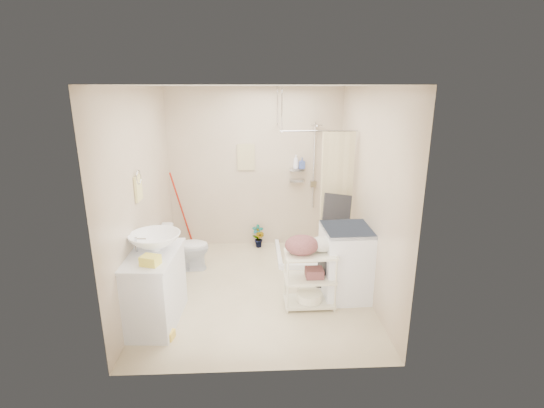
{
  "coord_description": "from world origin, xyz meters",
  "views": [
    {
      "loc": [
        -0.03,
        -4.72,
        2.58
      ],
      "look_at": [
        0.21,
        0.25,
        1.1
      ],
      "focal_mm": 26.0,
      "sensor_mm": 36.0,
      "label": 1
    }
  ],
  "objects_px": {
    "washing_machine": "(347,262)",
    "laundry_rack": "(310,274)",
    "toilet": "(185,247)",
    "vanity": "(154,288)"
  },
  "relations": [
    {
      "from": "toilet",
      "to": "vanity",
      "type": "bearing_deg",
      "value": 172.46
    },
    {
      "from": "toilet",
      "to": "washing_machine",
      "type": "xyz_separation_m",
      "value": [
        2.18,
        -0.86,
        0.12
      ]
    },
    {
      "from": "washing_machine",
      "to": "laundry_rack",
      "type": "distance_m",
      "value": 0.57
    },
    {
      "from": "toilet",
      "to": "washing_machine",
      "type": "distance_m",
      "value": 2.35
    },
    {
      "from": "washing_machine",
      "to": "toilet",
      "type": "bearing_deg",
      "value": 156.31
    },
    {
      "from": "vanity",
      "to": "washing_machine",
      "type": "height_order",
      "value": "washing_machine"
    },
    {
      "from": "toilet",
      "to": "washing_machine",
      "type": "height_order",
      "value": "washing_machine"
    },
    {
      "from": "vanity",
      "to": "toilet",
      "type": "xyz_separation_m",
      "value": [
        0.12,
        1.36,
        -0.08
      ]
    },
    {
      "from": "toilet",
      "to": "laundry_rack",
      "type": "distance_m",
      "value": 2.0
    },
    {
      "from": "washing_machine",
      "to": "laundry_rack",
      "type": "relative_size",
      "value": 1.1
    }
  ]
}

